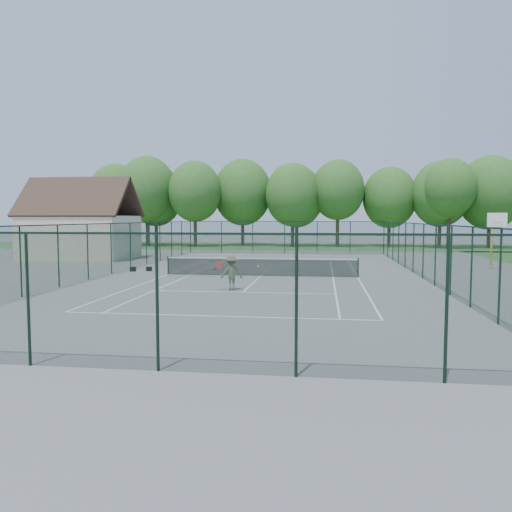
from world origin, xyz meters
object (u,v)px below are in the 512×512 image
at_px(tennis_player, 231,273).
at_px(sports_bag_a, 133,269).
at_px(tennis_net, 261,266).
at_px(basketball_goal, 495,230).

bearing_deg(tennis_player, sports_bag_a, 136.76).
height_order(tennis_net, sports_bag_a, tennis_net).
relative_size(sports_bag_a, tennis_player, 0.17).
distance_m(tennis_net, basketball_goal, 15.59).
bearing_deg(sports_bag_a, basketball_goal, 0.69).
bearing_deg(sports_bag_a, tennis_player, -53.04).
xyz_separation_m(basketball_goal, tennis_player, (-15.09, -11.29, -1.76)).
bearing_deg(tennis_net, basketball_goal, 20.80).
relative_size(tennis_net, sports_bag_a, 29.99).
distance_m(basketball_goal, tennis_player, 18.92).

